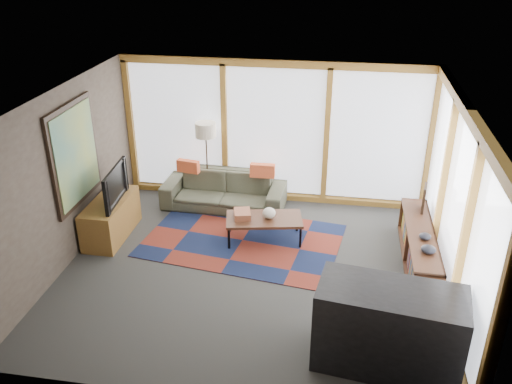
% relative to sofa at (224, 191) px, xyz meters
% --- Properties ---
extents(ground, '(5.50, 5.50, 0.00)m').
position_rel_sofa_xyz_m(ground, '(0.84, -1.95, -0.32)').
color(ground, '#282826').
rests_on(ground, ground).
extents(room_envelope, '(5.52, 5.02, 2.62)m').
position_rel_sofa_xyz_m(room_envelope, '(1.34, -1.39, 1.22)').
color(room_envelope, '#3D312A').
rests_on(room_envelope, ground).
extents(rug, '(3.32, 2.39, 0.01)m').
position_rel_sofa_xyz_m(rug, '(0.55, -1.14, -0.31)').
color(rug, maroon).
rests_on(rug, ground).
extents(sofa, '(2.21, 0.93, 0.64)m').
position_rel_sofa_xyz_m(sofa, '(0.00, 0.00, 0.00)').
color(sofa, '#323529').
rests_on(sofa, ground).
extents(pillow_left, '(0.42, 0.19, 0.22)m').
position_rel_sofa_xyz_m(pillow_left, '(-0.65, 0.01, 0.43)').
color(pillow_left, '#D7562E').
rests_on(pillow_left, sofa).
extents(pillow_right, '(0.44, 0.14, 0.24)m').
position_rel_sofa_xyz_m(pillow_right, '(0.70, 0.02, 0.44)').
color(pillow_right, '#D7562E').
rests_on(pillow_right, sofa).
extents(floor_lamp, '(0.38, 0.38, 1.49)m').
position_rel_sofa_xyz_m(floor_lamp, '(-0.36, 0.26, 0.43)').
color(floor_lamp, black).
rests_on(floor_lamp, ground).
extents(coffee_table, '(1.30, 0.82, 0.40)m').
position_rel_sofa_xyz_m(coffee_table, '(0.89, -1.05, -0.12)').
color(coffee_table, black).
rests_on(coffee_table, ground).
extents(book_stack, '(0.32, 0.37, 0.11)m').
position_rel_sofa_xyz_m(book_stack, '(0.54, -1.07, 0.14)').
color(book_stack, brown).
rests_on(book_stack, coffee_table).
extents(vase, '(0.24, 0.24, 0.18)m').
position_rel_sofa_xyz_m(vase, '(0.97, -1.04, 0.17)').
color(vase, beige).
rests_on(vase, coffee_table).
extents(bookshelf, '(0.41, 2.23, 0.56)m').
position_rel_sofa_xyz_m(bookshelf, '(3.27, -1.38, -0.04)').
color(bookshelf, black).
rests_on(bookshelf, ground).
extents(bowl_a, '(0.24, 0.24, 0.10)m').
position_rel_sofa_xyz_m(bowl_a, '(3.30, -1.94, 0.29)').
color(bowl_a, black).
rests_on(bowl_a, bookshelf).
extents(bowl_b, '(0.19, 0.19, 0.09)m').
position_rel_sofa_xyz_m(bowl_b, '(3.30, -1.57, 0.28)').
color(bowl_b, black).
rests_on(bowl_b, bookshelf).
extents(shelf_picture, '(0.09, 0.32, 0.42)m').
position_rel_sofa_xyz_m(shelf_picture, '(3.36, -0.65, 0.45)').
color(shelf_picture, black).
rests_on(shelf_picture, bookshelf).
extents(tv_console, '(0.53, 1.27, 0.63)m').
position_rel_sofa_xyz_m(tv_console, '(-1.59, -1.32, -0.00)').
color(tv_console, brown).
rests_on(tv_console, ground).
extents(television, '(0.21, 1.03, 0.59)m').
position_rel_sofa_xyz_m(television, '(-1.53, -1.33, 0.61)').
color(television, black).
rests_on(television, tv_console).
extents(bar_counter, '(1.70, 0.97, 1.02)m').
position_rel_sofa_xyz_m(bar_counter, '(2.69, -3.58, 0.19)').
color(bar_counter, black).
rests_on(bar_counter, ground).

